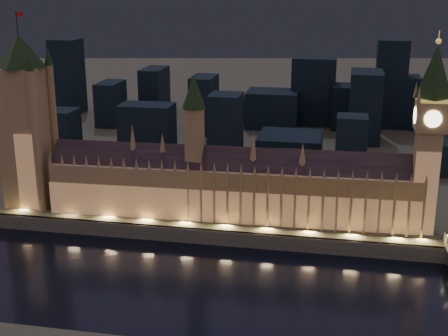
# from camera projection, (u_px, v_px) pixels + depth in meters

# --- Properties ---
(ground_plane) EXTENTS (2000.00, 2000.00, 0.00)m
(ground_plane) POSITION_uv_depth(u_px,v_px,m) (191.00, 280.00, 289.77)
(ground_plane) COLOR black
(ground_plane) RESTS_ON ground
(north_bank) EXTENTS (2000.00, 960.00, 8.00)m
(north_bank) POSITION_uv_depth(u_px,v_px,m) (291.00, 86.00, 776.19)
(north_bank) COLOR #404833
(north_bank) RESTS_ON ground
(embankment_wall) EXTENTS (2000.00, 2.50, 8.00)m
(embankment_wall) POSITION_uv_depth(u_px,v_px,m) (210.00, 237.00, 327.03)
(embankment_wall) COLOR #445741
(embankment_wall) RESTS_ON ground
(palace_of_westminster) EXTENTS (202.00, 26.42, 78.00)m
(palace_of_westminster) POSITION_uv_depth(u_px,v_px,m) (229.00, 185.00, 338.65)
(palace_of_westminster) COLOR #948358
(palace_of_westminster) RESTS_ON north_bank
(victoria_tower) EXTENTS (31.68, 31.68, 109.12)m
(victoria_tower) POSITION_uv_depth(u_px,v_px,m) (25.00, 112.00, 349.54)
(victoria_tower) COLOR #948358
(victoria_tower) RESTS_ON north_bank
(elizabeth_tower) EXTENTS (18.00, 18.00, 102.33)m
(elizabeth_tower) POSITION_uv_depth(u_px,v_px,m) (430.00, 124.00, 308.97)
(elizabeth_tower) COLOR #948358
(elizabeth_tower) RESTS_ON north_bank
(city_backdrop) EXTENTS (492.54, 215.63, 75.60)m
(city_backdrop) POSITION_uv_depth(u_px,v_px,m) (308.00, 109.00, 506.60)
(city_backdrop) COLOR black
(city_backdrop) RESTS_ON north_bank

